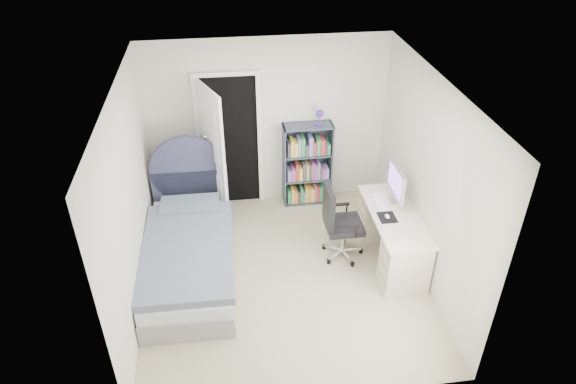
{
  "coord_description": "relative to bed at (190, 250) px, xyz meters",
  "views": [
    {
      "loc": [
        -0.61,
        -4.83,
        4.39
      ],
      "look_at": [
        0.09,
        0.28,
        1.06
      ],
      "focal_mm": 32.0,
      "sensor_mm": 36.0,
      "label": 1
    }
  ],
  "objects": [
    {
      "name": "bookcase",
      "position": [
        1.72,
        1.38,
        0.28
      ],
      "size": [
        0.71,
        0.3,
        1.51
      ],
      "color": "#3A434F",
      "rests_on": "ground"
    },
    {
      "name": "desk",
      "position": [
        2.56,
        -0.12,
        0.08
      ],
      "size": [
        0.58,
        1.46,
        1.19
      ],
      "color": "beige",
      "rests_on": "ground"
    },
    {
      "name": "office_chair",
      "position": [
        1.88,
        0.04,
        0.26
      ],
      "size": [
        0.53,
        0.55,
        1.05
      ],
      "color": "silver",
      "rests_on": "ground"
    },
    {
      "name": "bed",
      "position": [
        0.0,
        0.0,
        0.0
      ],
      "size": [
        1.1,
        2.27,
        1.39
      ],
      "color": "gray",
      "rests_on": "ground"
    },
    {
      "name": "floor_lamp",
      "position": [
        0.24,
        1.23,
        0.22
      ],
      "size": [
        0.19,
        0.19,
        1.3
      ],
      "color": "silver",
      "rests_on": "ground"
    },
    {
      "name": "room_shell",
      "position": [
        1.15,
        -0.27,
        0.94
      ],
      "size": [
        3.5,
        3.7,
        2.6
      ],
      "color": "tan",
      "rests_on": "ground"
    },
    {
      "name": "door",
      "position": [
        0.44,
        1.27,
        0.72
      ],
      "size": [
        0.92,
        0.78,
        2.06
      ],
      "color": "black",
      "rests_on": "ground"
    },
    {
      "name": "nightstand",
      "position": [
        0.03,
        1.24,
        0.1
      ],
      "size": [
        0.43,
        0.43,
        0.63
      ],
      "color": "tan",
      "rests_on": "ground"
    }
  ]
}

